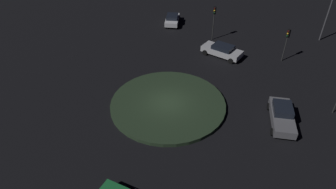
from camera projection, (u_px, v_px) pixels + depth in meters
ground_plane at (168, 105)px, 27.40m from camera, size 117.42×117.42×0.00m
roundabout_island at (168, 104)px, 27.31m from camera, size 10.48×10.48×0.33m
car_white at (172, 19)px, 41.64m from camera, size 2.08×3.96×1.36m
car_silver at (222, 50)px, 34.34m from camera, size 4.88×4.00×1.36m
car_grey at (282, 115)px, 25.11m from camera, size 2.34×4.75×1.52m
traffic_light_northeast at (287, 39)px, 32.24m from camera, size 0.39×0.37×3.81m
traffic_light_north at (214, 17)px, 36.31m from camera, size 0.35×0.39×4.31m
streetlamp_northeast_near at (332, 0)px, 35.02m from camera, size 0.48×0.48×8.07m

